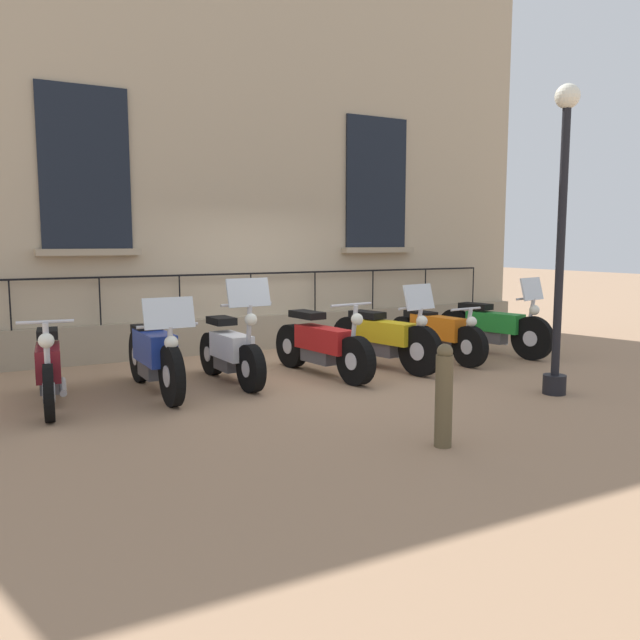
{
  "coord_description": "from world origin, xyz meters",
  "views": [
    {
      "loc": [
        8.14,
        -4.15,
        1.87
      ],
      "look_at": [
        0.46,
        0.0,
        0.8
      ],
      "focal_mm": 35.85,
      "sensor_mm": 36.0,
      "label": 1
    }
  ],
  "objects_px": {
    "lamppost": "(561,237)",
    "bollard": "(444,395)",
    "motorcycle_blue": "(155,356)",
    "motorcycle_white": "(231,352)",
    "motorcycle_orange": "(436,334)",
    "motorcycle_yellow": "(384,339)",
    "motorcycle_green": "(493,327)",
    "motorcycle_red": "(322,346)",
    "motorcycle_maroon": "(49,370)"
  },
  "relations": [
    {
      "from": "motorcycle_blue",
      "to": "motorcycle_green",
      "type": "height_order",
      "value": "motorcycle_green"
    },
    {
      "from": "motorcycle_green",
      "to": "motorcycle_maroon",
      "type": "bearing_deg",
      "value": -88.66
    },
    {
      "from": "motorcycle_red",
      "to": "motorcycle_orange",
      "type": "height_order",
      "value": "motorcycle_red"
    },
    {
      "from": "motorcycle_yellow",
      "to": "motorcycle_orange",
      "type": "relative_size",
      "value": 0.99
    },
    {
      "from": "motorcycle_yellow",
      "to": "lamppost",
      "type": "bearing_deg",
      "value": 22.73
    },
    {
      "from": "motorcycle_maroon",
      "to": "motorcycle_green",
      "type": "xyz_separation_m",
      "value": [
        -0.16,
        6.88,
        0.03
      ]
    },
    {
      "from": "motorcycle_white",
      "to": "lamppost",
      "type": "bearing_deg",
      "value": 53.18
    },
    {
      "from": "motorcycle_white",
      "to": "motorcycle_orange",
      "type": "bearing_deg",
      "value": 90.85
    },
    {
      "from": "motorcycle_maroon",
      "to": "lamppost",
      "type": "height_order",
      "value": "lamppost"
    },
    {
      "from": "motorcycle_red",
      "to": "motorcycle_green",
      "type": "xyz_separation_m",
      "value": [
        -0.15,
        3.34,
        0.03
      ]
    },
    {
      "from": "motorcycle_yellow",
      "to": "lamppost",
      "type": "distance_m",
      "value": 2.91
    },
    {
      "from": "motorcycle_yellow",
      "to": "motorcycle_green",
      "type": "height_order",
      "value": "motorcycle_green"
    },
    {
      "from": "lamppost",
      "to": "bollard",
      "type": "distance_m",
      "value": 3.07
    },
    {
      "from": "motorcycle_maroon",
      "to": "motorcycle_red",
      "type": "xyz_separation_m",
      "value": [
        -0.01,
        3.55,
        -0.0
      ]
    },
    {
      "from": "motorcycle_white",
      "to": "motorcycle_green",
      "type": "height_order",
      "value": "motorcycle_white"
    },
    {
      "from": "motorcycle_blue",
      "to": "motorcycle_orange",
      "type": "height_order",
      "value": "motorcycle_blue"
    },
    {
      "from": "lamppost",
      "to": "motorcycle_maroon",
      "type": "bearing_deg",
      "value": -112.7
    },
    {
      "from": "motorcycle_blue",
      "to": "motorcycle_white",
      "type": "height_order",
      "value": "motorcycle_white"
    },
    {
      "from": "motorcycle_red",
      "to": "motorcycle_orange",
      "type": "relative_size",
      "value": 1.02
    },
    {
      "from": "motorcycle_white",
      "to": "bollard",
      "type": "relative_size",
      "value": 1.94
    },
    {
      "from": "motorcycle_blue",
      "to": "motorcycle_red",
      "type": "xyz_separation_m",
      "value": [
        0.05,
        2.33,
        -0.05
      ]
    },
    {
      "from": "motorcycle_yellow",
      "to": "motorcycle_white",
      "type": "bearing_deg",
      "value": -93.93
    },
    {
      "from": "motorcycle_white",
      "to": "motorcycle_blue",
      "type": "bearing_deg",
      "value": -84.75
    },
    {
      "from": "lamppost",
      "to": "bollard",
      "type": "height_order",
      "value": "lamppost"
    },
    {
      "from": "motorcycle_maroon",
      "to": "motorcycle_white",
      "type": "xyz_separation_m",
      "value": [
        -0.15,
        2.25,
        0.0
      ]
    },
    {
      "from": "motorcycle_maroon",
      "to": "bollard",
      "type": "relative_size",
      "value": 2.09
    },
    {
      "from": "lamppost",
      "to": "motorcycle_yellow",
      "type": "bearing_deg",
      "value": -157.27
    },
    {
      "from": "motorcycle_orange",
      "to": "bollard",
      "type": "xyz_separation_m",
      "value": [
        3.48,
        -2.68,
        0.07
      ]
    },
    {
      "from": "motorcycle_yellow",
      "to": "lamppost",
      "type": "height_order",
      "value": "lamppost"
    },
    {
      "from": "lamppost",
      "to": "motorcycle_white",
      "type": "bearing_deg",
      "value": -126.82
    },
    {
      "from": "motorcycle_white",
      "to": "lamppost",
      "type": "height_order",
      "value": "lamppost"
    },
    {
      "from": "motorcycle_green",
      "to": "motorcycle_yellow",
      "type": "bearing_deg",
      "value": -85.72
    },
    {
      "from": "motorcycle_maroon",
      "to": "motorcycle_blue",
      "type": "distance_m",
      "value": 1.22
    },
    {
      "from": "motorcycle_blue",
      "to": "motorcycle_white",
      "type": "bearing_deg",
      "value": 95.25
    },
    {
      "from": "motorcycle_orange",
      "to": "motorcycle_white",
      "type": "bearing_deg",
      "value": -89.15
    },
    {
      "from": "motorcycle_white",
      "to": "motorcycle_red",
      "type": "xyz_separation_m",
      "value": [
        0.14,
        1.3,
        -0.01
      ]
    },
    {
      "from": "motorcycle_maroon",
      "to": "motorcycle_yellow",
      "type": "distance_m",
      "value": 4.58
    },
    {
      "from": "bollard",
      "to": "motorcycle_white",
      "type": "bearing_deg",
      "value": -167.27
    },
    {
      "from": "motorcycle_green",
      "to": "bollard",
      "type": "distance_m",
      "value": 5.17
    },
    {
      "from": "motorcycle_white",
      "to": "motorcycle_yellow",
      "type": "distance_m",
      "value": 2.34
    },
    {
      "from": "motorcycle_blue",
      "to": "motorcycle_white",
      "type": "relative_size",
      "value": 1.18
    },
    {
      "from": "motorcycle_blue",
      "to": "motorcycle_yellow",
      "type": "height_order",
      "value": "motorcycle_yellow"
    },
    {
      "from": "motorcycle_maroon",
      "to": "motorcycle_blue",
      "type": "xyz_separation_m",
      "value": [
        -0.05,
        1.21,
        0.05
      ]
    },
    {
      "from": "motorcycle_blue",
      "to": "motorcycle_orange",
      "type": "relative_size",
      "value": 1.04
    },
    {
      "from": "motorcycle_blue",
      "to": "bollard",
      "type": "distance_m",
      "value": 3.79
    },
    {
      "from": "motorcycle_orange",
      "to": "bollard",
      "type": "bearing_deg",
      "value": -37.63
    },
    {
      "from": "motorcycle_yellow",
      "to": "motorcycle_green",
      "type": "bearing_deg",
      "value": 94.28
    },
    {
      "from": "motorcycle_blue",
      "to": "motorcycle_green",
      "type": "relative_size",
      "value": 1.02
    },
    {
      "from": "motorcycle_blue",
      "to": "motorcycle_green",
      "type": "bearing_deg",
      "value": 91.08
    },
    {
      "from": "motorcycle_yellow",
      "to": "motorcycle_maroon",
      "type": "bearing_deg",
      "value": -90.14
    }
  ]
}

